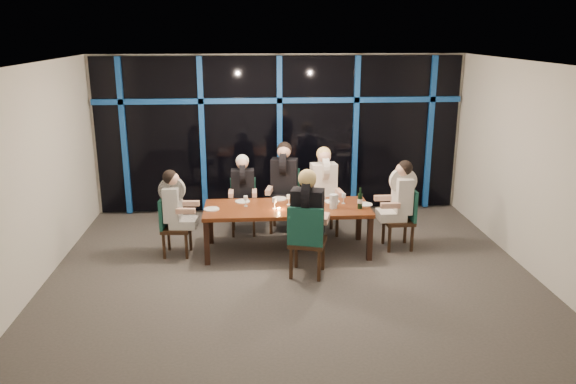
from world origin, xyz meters
name	(u,v)px	position (x,y,z in m)	size (l,w,h in m)	color
room	(291,136)	(0.00, 0.00, 2.02)	(7.04, 7.00, 3.02)	#534D49
window_wall	(280,132)	(0.01, 2.93, 1.55)	(6.86, 0.43, 2.94)	black
dining_table	(287,211)	(0.00, 0.80, 0.68)	(2.60, 1.00, 0.75)	brown
chair_far_left	(243,203)	(-0.70, 1.76, 0.53)	(0.44, 0.44, 0.95)	#311D10
chair_far_mid	(285,196)	(0.03, 1.86, 0.60)	(0.59, 0.59, 1.08)	#311D10
chair_far_right	(322,200)	(0.67, 1.65, 0.58)	(0.53, 0.53, 1.04)	#311D10
chair_end_left	(171,223)	(-1.82, 0.79, 0.53)	(0.47, 0.47, 0.94)	#311D10
chair_end_right	(404,215)	(1.89, 0.84, 0.55)	(0.47, 0.47, 0.99)	#311D10
chair_near_mid	(306,237)	(0.21, -0.19, 0.60)	(0.62, 0.62, 1.08)	#311D10
diner_far_left	(243,183)	(-0.70, 1.67, 0.91)	(0.47, 0.59, 0.93)	black
diner_far_mid	(284,174)	(0.01, 1.77, 1.03)	(0.59, 0.72, 1.05)	black
diner_far_right	(324,179)	(0.68, 1.57, 0.99)	(0.55, 0.67, 1.02)	silver
diner_end_left	(175,200)	(-1.74, 0.79, 0.90)	(0.60, 0.49, 0.92)	black
diner_end_right	(400,192)	(1.81, 0.83, 0.95)	(0.62, 0.50, 0.97)	silver
diner_near_mid	(308,207)	(0.23, -0.10, 1.03)	(0.63, 0.73, 1.06)	black
plate_far_left	(243,201)	(-0.70, 1.11, 0.76)	(0.24, 0.24, 0.01)	white
plate_far_mid	(279,199)	(-0.10, 1.22, 0.76)	(0.24, 0.24, 0.01)	white
plate_far_right	(332,201)	(0.74, 1.01, 0.76)	(0.24, 0.24, 0.01)	white
plate_end_left	(212,209)	(-1.18, 0.74, 0.76)	(0.24, 0.24, 0.01)	white
plate_end_right	(365,204)	(1.24, 0.82, 0.76)	(0.24, 0.24, 0.01)	white
plate_near_mid	(314,213)	(0.38, 0.44, 0.76)	(0.24, 0.24, 0.01)	white
wine_bottle	(360,200)	(1.12, 0.63, 0.88)	(0.08, 0.08, 0.34)	black
water_pitcher	(333,201)	(0.72, 0.68, 0.86)	(0.14, 0.12, 0.22)	silver
tea_light	(279,209)	(-0.14, 0.67, 0.76)	(0.05, 0.05, 0.03)	#EF9647
wine_glass_a	(274,201)	(-0.20, 0.72, 0.88)	(0.07, 0.07, 0.18)	silver
wine_glass_b	(289,197)	(0.03, 0.91, 0.87)	(0.06, 0.06, 0.16)	silver
wine_glass_c	(323,199)	(0.55, 0.71, 0.89)	(0.08, 0.08, 0.20)	silver
wine_glass_d	(246,199)	(-0.65, 0.87, 0.87)	(0.07, 0.07, 0.17)	silver
wine_glass_e	(344,196)	(0.92, 0.91, 0.87)	(0.06, 0.06, 0.17)	silver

